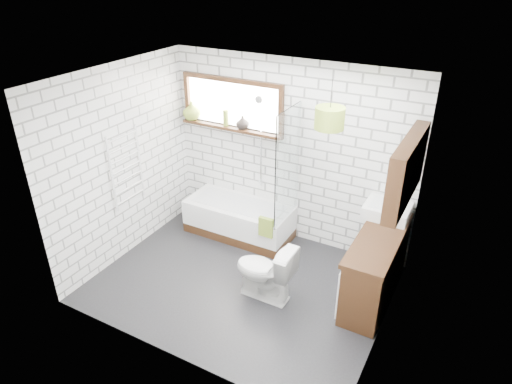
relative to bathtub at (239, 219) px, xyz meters
The scene contains 22 objects.
floor 1.16m from the bathtub, 58.57° to the right, with size 3.40×2.60×0.01m, color black.
ceiling 2.53m from the bathtub, 58.57° to the right, with size 3.40×2.60×0.01m, color white.
wall_back 1.22m from the bathtub, 29.63° to the left, with size 3.40×0.01×2.50m, color white.
wall_front 2.56m from the bathtub, 75.41° to the right, with size 3.40×0.01×2.50m, color white.
wall_left 1.79m from the bathtub, 138.98° to the right, with size 0.01×2.60×2.50m, color white.
wall_right 2.69m from the bathtub, 22.86° to the right, with size 0.01×2.60×2.50m, color white.
window 1.60m from the bathtub, 131.51° to the left, with size 1.52×0.16×0.68m, color black.
towel_radiator 1.73m from the bathtub, 137.81° to the right, with size 0.06×0.52×1.00m, color white.
mirror_cabinet 2.65m from the bathtub, ahead, with size 0.16×1.20×0.70m, color black.
shower_riser 1.16m from the bathtub, 56.67° to the left, with size 0.02×0.02×1.30m, color silver.
bathtub is the anchor object (origin of this frame).
shower_screen 1.23m from the bathtub, ahead, with size 0.02×0.72×1.50m, color white.
towel_green 0.72m from the bathtub, 28.86° to the right, with size 0.20×0.05×0.27m, color olive.
towel_beige 0.72m from the bathtub, 28.86° to the right, with size 0.18×0.05×0.24m, color tan.
vanity 2.11m from the bathtub, 10.93° to the right, with size 0.46×1.42×0.81m, color black.
basin 2.11m from the bathtub, ahead, with size 0.52×0.46×0.15m, color white.
tap 2.28m from the bathtub, ahead, with size 0.03×0.03×0.16m, color silver.
toilet 1.40m from the bathtub, 47.46° to the right, with size 0.70×0.40×0.72m, color white.
vase_olive 1.66m from the bathtub, 163.92° to the left, with size 0.25×0.25×0.26m, color olive.
vase_dark 1.36m from the bathtub, 106.14° to the left, with size 0.17×0.17×0.18m, color black.
bottle 1.41m from the bathtub, 142.44° to the left, with size 0.07×0.07×0.22m, color olive.
pendant 2.37m from the bathtub, 18.55° to the right, with size 0.31×0.31×0.23m, color olive.
Camera 1 is at (2.28, -3.81, 3.60)m, focal length 32.00 mm.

